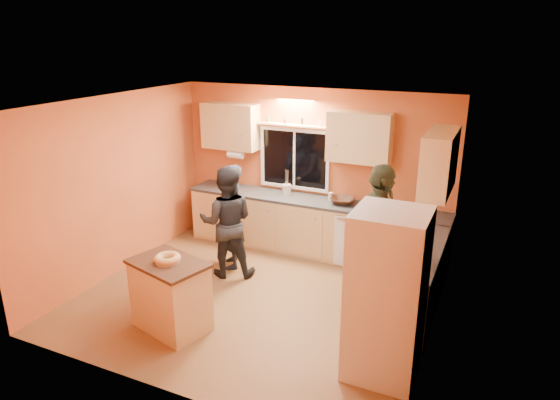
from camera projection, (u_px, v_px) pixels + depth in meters
The scene contains 14 objects.
ground at pixel (257, 298), 6.72m from camera, with size 4.50×4.50×0.00m, color brown.
room_shell at pixel (277, 176), 6.51m from camera, with size 4.54×4.04×2.61m.
back_counter at pixel (305, 225), 8.04m from camera, with size 4.23×0.62×0.90m.
right_counter at pixel (413, 281), 6.24m from camera, with size 0.62×1.84×0.90m.
refrigerator at pixel (386, 296), 5.00m from camera, with size 0.72×0.70×1.80m, color silver.
island at pixel (170, 295), 5.93m from camera, with size 1.03×0.83×0.87m.
bundt_pastry at pixel (168, 259), 5.78m from camera, with size 0.31×0.31×0.09m, color tan.
person_left at pixel (231, 217), 7.42m from camera, with size 0.58×0.38×1.58m, color black.
person_center at pixel (227, 222), 7.15m from camera, with size 0.80×0.62×1.64m, color black.
person_right at pixel (378, 238), 6.24m from camera, with size 1.12×0.47×1.91m, color #2F3723.
mixing_bowl at pixel (342, 200), 7.67m from camera, with size 0.37×0.37×0.09m, color #312010.
utensil_crock at pixel (287, 190), 8.06m from camera, with size 0.14×0.14×0.17m, color beige.
potted_plant at pixel (408, 253), 5.59m from camera, with size 0.28×0.25×0.31m, color gray.
red_box at pixel (406, 251), 5.94m from camera, with size 0.16×0.12×0.07m, color maroon.
Camera 1 is at (2.76, -5.27, 3.41)m, focal length 32.00 mm.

